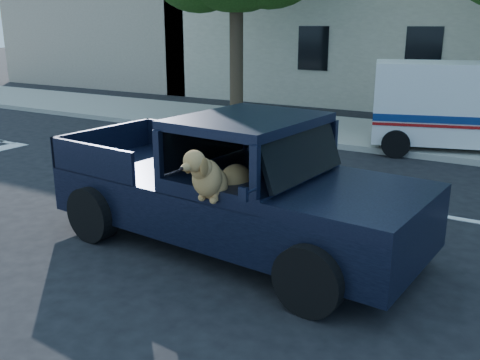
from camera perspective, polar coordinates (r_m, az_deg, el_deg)
The scene contains 6 objects.
ground at distance 8.15m, azimuth -11.35°, elevation -6.27°, with size 120.00×120.00×0.00m, color black.
far_sidewalk at distance 15.87m, azimuth 11.36°, elevation 5.09°, with size 60.00×4.00×0.15m, color gray.
lane_stripes at distance 9.94m, azimuth 10.82°, elevation -2.01°, with size 21.60×0.14×0.01m, color silver, non-canonical shape.
building_left at distance 29.85m, azimuth -12.26°, elevation 17.75°, with size 12.00×6.00×8.00m, color tan.
pickup_truck at distance 7.60m, azimuth -1.35°, elevation -2.40°, with size 5.49×2.94×1.91m.
mail_truck at distance 14.18m, azimuth 21.76°, elevation 6.56°, with size 4.36×2.97×2.20m.
Camera 1 is at (5.14, -5.51, 3.09)m, focal length 40.00 mm.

